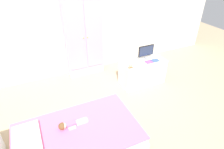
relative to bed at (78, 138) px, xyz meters
The scene contains 11 objects.
ground_plane 0.80m from the bed, 22.56° to the left, with size 10.00×10.00×0.02m, color tan.
back_wall 2.36m from the bed, 68.82° to the left, with size 6.40×0.05×2.70m, color silver.
bed is the anchor object (origin of this frame).
pillow 0.62m from the bed, behind, with size 0.32×0.71×0.07m, color white.
doll 0.22m from the bed, 127.12° to the left, with size 0.39×0.13×0.10m.
wardrobe 1.98m from the bed, 68.41° to the left, with size 0.73×0.26×1.67m.
tv_stand 1.80m from the bed, 30.09° to the left, with size 0.84×0.41×0.48m, color silver.
tv_monitor 1.97m from the bed, 30.50° to the left, with size 0.32×0.10×0.26m.
rocking_horse_toy 1.49m from the bed, 32.39° to the left, with size 0.09×0.04×0.11m.
book_purple 1.84m from the bed, 26.57° to the left, with size 0.13×0.11×0.02m, color #8E51B2.
book_blue 1.96m from the bed, 24.71° to the left, with size 0.13×0.10×0.02m, color blue.
Camera 1 is at (-1.02, -2.01, 2.18)m, focal length 30.59 mm.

